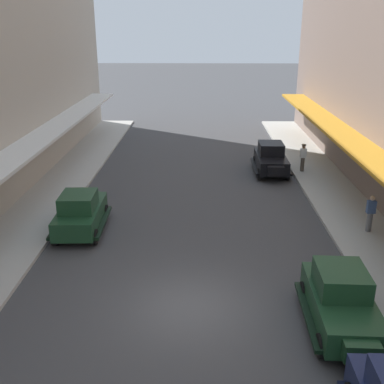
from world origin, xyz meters
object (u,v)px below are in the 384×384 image
Objects in this scene: parked_car_2 at (271,158)px; pedestrian_0 at (303,157)px; parked_car_3 at (341,299)px; pedestrian_1 at (370,213)px; parked_car_1 at (80,211)px.

parked_car_2 is 1.93m from pedestrian_0.
parked_car_3 is 2.62× the size of pedestrian_1.
parked_car_1 is at bearing -137.28° from parked_car_2.
parked_car_3 is at bearing -97.40° from pedestrian_0.
parked_car_2 reaches higher than pedestrian_0.
parked_car_1 is 12.98m from parked_car_2.
parked_car_3 is 7.34m from pedestrian_1.
pedestrian_0 is (1.93, -0.07, 0.07)m from parked_car_2.
parked_car_1 is 2.58× the size of pedestrian_0.
pedestrian_0 is (11.47, 8.74, 0.07)m from parked_car_1.
pedestrian_1 is (3.05, -8.84, 0.05)m from parked_car_2.
parked_car_2 is 2.60× the size of pedestrian_1.
parked_car_3 is at bearing -115.13° from pedestrian_1.
parked_car_1 is at bearing -142.71° from pedestrian_0.
parked_car_2 is (9.54, 8.81, 0.00)m from parked_car_1.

